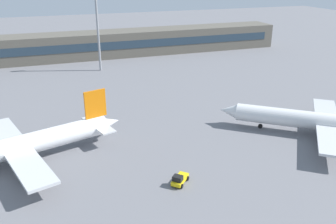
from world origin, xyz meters
name	(u,v)px	position (x,y,z in m)	size (l,w,h in m)	color
ground_plane	(143,129)	(0.00, 40.00, 0.00)	(400.00, 400.00, 0.00)	slate
terminal_building	(92,45)	(0.00, 107.20, 4.50)	(144.59, 12.13, 9.00)	#5B564C
airplane_near	(321,122)	(31.73, 25.37, 2.99)	(32.94, 27.56, 9.81)	silver
airplane_mid	(8,149)	(-24.66, 33.05, 3.08)	(39.91, 28.41, 10.10)	white
baggage_tug_yellow	(179,179)	(-0.21, 18.70, 0.80)	(3.58, 3.63, 1.75)	yellow
floodlight_tower_west	(98,25)	(-0.46, 88.14, 14.38)	(3.20, 0.80, 24.76)	gray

